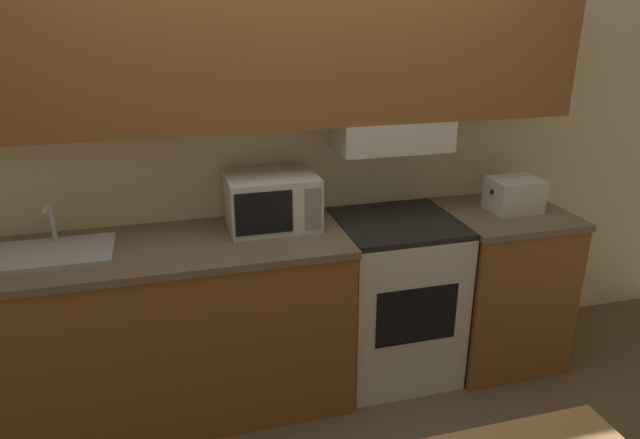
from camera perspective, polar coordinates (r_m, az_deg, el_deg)
name	(u,v)px	position (r m, az deg, el deg)	size (l,w,h in m)	color
ground_plane	(288,352)	(3.62, -3.24, -13.11)	(16.00, 16.00, 0.00)	brown
wall_back	(287,106)	(2.99, -3.30, 11.27)	(5.44, 0.38, 2.55)	beige
lower_counter_main	(175,328)	(3.05, -14.31, -10.48)	(1.76, 0.66, 0.93)	brown
lower_counter_right_stub	(497,284)	(3.54, 17.29, -6.21)	(0.66, 0.66, 0.93)	brown
stove_range	(394,297)	(3.27, 7.36, -7.71)	(0.63, 0.62, 0.93)	silver
microwave	(272,200)	(2.95, -4.85, 1.93)	(0.46, 0.37, 0.27)	silver
toaster	(514,194)	(3.35, 18.83, 2.40)	(0.29, 0.21, 0.18)	silver
sink_basin	(52,253)	(2.89, -25.25, -3.01)	(0.54, 0.35, 0.23)	#B7BABF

